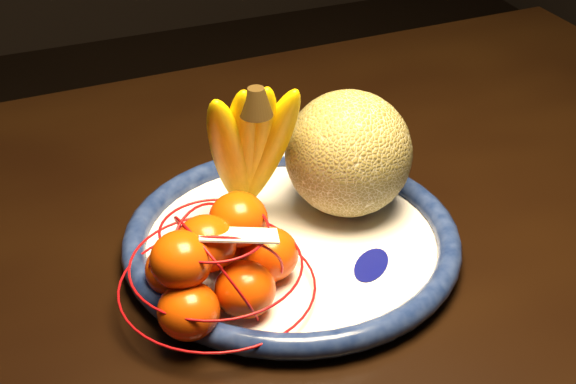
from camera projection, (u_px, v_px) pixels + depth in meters
name	position (u px, v px, depth m)	size (l,w,h in m)	color
dining_table	(240.00, 296.00, 0.99)	(1.48, 0.91, 0.73)	black
fruit_bowl	(292.00, 242.00, 0.93)	(0.35, 0.35, 0.03)	white
cantaloupe	(348.00, 153.00, 0.94)	(0.14, 0.14, 0.14)	olive
banana_bunch	(249.00, 144.00, 0.91)	(0.13, 0.12, 0.19)	yellow
mandarin_bag	(216.00, 262.00, 0.83)	(0.24, 0.24, 0.12)	#F84000
price_tag	(239.00, 235.00, 0.79)	(0.07, 0.03, 0.00)	white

